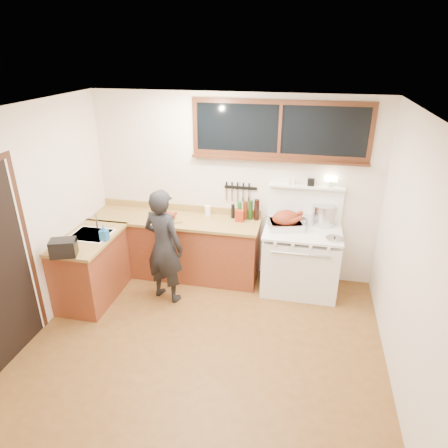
% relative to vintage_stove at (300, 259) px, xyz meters
% --- Properties ---
extents(ground_plane, '(4.00, 3.50, 0.02)m').
position_rel_vintage_stove_xyz_m(ground_plane, '(-1.00, -1.41, -0.48)').
color(ground_plane, brown).
extents(room_shell, '(4.10, 3.60, 2.65)m').
position_rel_vintage_stove_xyz_m(room_shell, '(-1.00, -1.41, 1.18)').
color(room_shell, silver).
rests_on(room_shell, ground).
extents(counter_back, '(2.44, 0.64, 1.00)m').
position_rel_vintage_stove_xyz_m(counter_back, '(-1.80, 0.04, -0.01)').
color(counter_back, maroon).
rests_on(counter_back, ground).
extents(counter_left, '(0.64, 1.09, 0.90)m').
position_rel_vintage_stove_xyz_m(counter_left, '(-2.70, -0.79, -0.01)').
color(counter_left, maroon).
rests_on(counter_left, ground).
extents(sink_unit, '(0.50, 0.45, 0.37)m').
position_rel_vintage_stove_xyz_m(sink_unit, '(-2.68, -0.71, 0.38)').
color(sink_unit, white).
rests_on(sink_unit, counter_left).
extents(vintage_stove, '(1.02, 0.74, 1.57)m').
position_rel_vintage_stove_xyz_m(vintage_stove, '(0.00, 0.00, 0.00)').
color(vintage_stove, white).
rests_on(vintage_stove, ground).
extents(back_window, '(2.32, 0.13, 0.77)m').
position_rel_vintage_stove_xyz_m(back_window, '(-0.40, 0.31, 1.60)').
color(back_window, black).
rests_on(back_window, room_shell).
extents(knife_strip, '(0.46, 0.03, 0.28)m').
position_rel_vintage_stove_xyz_m(knife_strip, '(-0.92, 0.32, 0.84)').
color(knife_strip, black).
rests_on(knife_strip, room_shell).
extents(man, '(0.65, 0.52, 1.55)m').
position_rel_vintage_stove_xyz_m(man, '(-1.74, -0.59, 0.31)').
color(man, black).
rests_on(man, ground).
extents(soap_bottle, '(0.09, 0.10, 0.21)m').
position_rel_vintage_stove_xyz_m(soap_bottle, '(-2.43, -0.81, 0.54)').
color(soap_bottle, '#2163A5').
rests_on(soap_bottle, counter_left).
extents(toaster, '(0.34, 0.29, 0.20)m').
position_rel_vintage_stove_xyz_m(toaster, '(-2.70, -1.28, 0.53)').
color(toaster, black).
rests_on(toaster, counter_left).
extents(cutting_board, '(0.43, 0.39, 0.13)m').
position_rel_vintage_stove_xyz_m(cutting_board, '(-1.84, -0.06, 0.48)').
color(cutting_board, olive).
rests_on(cutting_board, counter_back).
extents(roast_turkey, '(0.53, 0.45, 0.25)m').
position_rel_vintage_stove_xyz_m(roast_turkey, '(-0.23, 0.02, 0.54)').
color(roast_turkey, silver).
rests_on(roast_turkey, vintage_stove).
extents(stockpot, '(0.41, 0.41, 0.29)m').
position_rel_vintage_stove_xyz_m(stockpot, '(0.25, 0.25, 0.58)').
color(stockpot, silver).
rests_on(stockpot, vintage_stove).
extents(saucepan, '(0.19, 0.30, 0.12)m').
position_rel_vintage_stove_xyz_m(saucepan, '(0.06, 0.21, 0.50)').
color(saucepan, silver).
rests_on(saucepan, vintage_stove).
extents(pot_lid, '(0.27, 0.27, 0.04)m').
position_rel_vintage_stove_xyz_m(pot_lid, '(0.40, -0.19, 0.45)').
color(pot_lid, silver).
rests_on(pot_lid, vintage_stove).
extents(coffee_tin, '(0.11, 0.09, 0.16)m').
position_rel_vintage_stove_xyz_m(coffee_tin, '(-0.87, 0.12, 0.52)').
color(coffee_tin, '#9B2811').
rests_on(coffee_tin, counter_back).
extents(pitcher, '(0.10, 0.10, 0.16)m').
position_rel_vintage_stove_xyz_m(pitcher, '(-1.35, 0.20, 0.51)').
color(pitcher, white).
rests_on(pitcher, counter_back).
extents(bottle_cluster, '(0.40, 0.07, 0.30)m').
position_rel_vintage_stove_xyz_m(bottle_cluster, '(-0.78, 0.22, 0.57)').
color(bottle_cluster, black).
rests_on(bottle_cluster, counter_back).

